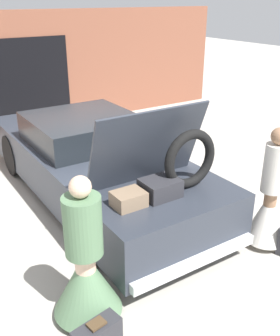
% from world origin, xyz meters
% --- Properties ---
extents(ground_plane, '(40.00, 40.00, 0.00)m').
position_xyz_m(ground_plane, '(0.00, 0.00, 0.00)').
color(ground_plane, '#ADA89E').
extents(garage_wall_back, '(12.00, 0.14, 2.80)m').
position_xyz_m(garage_wall_back, '(0.00, 4.17, 1.39)').
color(garage_wall_back, brown).
rests_on(garage_wall_back, ground_plane).
extents(car, '(1.91, 5.23, 1.89)m').
position_xyz_m(car, '(0.00, -0.00, 0.61)').
color(car, '#2D333D').
rests_on(car, ground_plane).
extents(person_left, '(0.71, 0.71, 1.61)m').
position_xyz_m(person_left, '(-1.29, -2.40, 0.57)').
color(person_left, beige).
rests_on(person_left, ground_plane).
extents(person_right, '(0.56, 0.56, 1.65)m').
position_xyz_m(person_right, '(1.29, -2.53, 0.59)').
color(person_right, '#997051').
rests_on(person_right, ground_plane).
extents(suitcase_beside_left_person, '(0.50, 0.28, 0.31)m').
position_xyz_m(suitcase_beside_left_person, '(-1.41, -2.83, 0.14)').
color(suitcase_beside_left_person, '#2D2D33').
rests_on(suitcase_beside_left_person, ground_plane).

